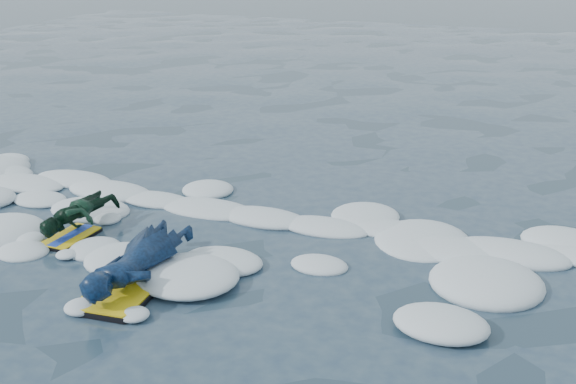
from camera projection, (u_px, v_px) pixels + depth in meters
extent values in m
plane|color=#172E39|center=(151.00, 256.00, 8.14)|extent=(120.00, 120.00, 0.00)
cube|color=black|center=(126.00, 290.00, 7.30)|extent=(0.73, 1.20, 0.06)
cube|color=yellow|center=(126.00, 286.00, 7.29)|extent=(0.71, 1.18, 0.02)
imported|color=navy|center=(138.00, 260.00, 7.44)|extent=(0.68, 1.75, 0.41)
cube|color=black|center=(71.00, 238.00, 8.54)|extent=(0.42, 0.73, 0.04)
cube|color=yellow|center=(71.00, 236.00, 8.53)|extent=(0.40, 0.71, 0.01)
cube|color=blue|center=(71.00, 235.00, 8.53)|extent=(0.15, 0.69, 0.00)
imported|color=#0E3621|center=(80.00, 217.00, 8.65)|extent=(0.69, 1.15, 0.41)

